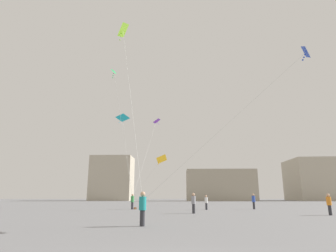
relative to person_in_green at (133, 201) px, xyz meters
The scene contains 16 objects.
person_in_green is the anchor object (origin of this frame).
person_in_teal 19.59m from the person_in_green, 81.39° to the right, with size 0.40×0.40×1.81m.
person_in_white 8.87m from the person_in_green, ahead, with size 0.36×0.36×1.66m.
person_in_orange 20.85m from the person_in_green, 30.82° to the right, with size 0.39×0.39×1.77m.
person_in_grey 10.53m from the person_in_green, 50.50° to the right, with size 0.40×0.40×1.84m.
person_in_blue 14.82m from the person_in_green, ahead, with size 0.40×0.40×1.85m.
kite_violet_delta 14.40m from the person_in_green, 72.72° to the left, with size 3.14×8.69×12.23m.
kite_lime_delta 20.55m from the person_in_green, 86.92° to the right, with size 2.53×4.08×13.04m.
kite_amber_delta 6.15m from the person_in_green, 22.81° to the right, with size 4.30×2.39×5.00m.
kite_cobalt_delta 24.88m from the person_in_green, 57.54° to the right, with size 10.32×1.14×9.19m.
kite_emerald_diamond 15.07m from the person_in_green, 105.27° to the right, with size 2.15×6.79×14.11m.
kite_cyan_delta 10.13m from the person_in_green, 144.06° to the right, with size 2.16×1.53×10.20m.
building_left_hall 64.36m from the person_in_green, 103.30° to the left, with size 13.85×10.70×14.69m.
building_centre_hall 61.96m from the person_in_green, 69.88° to the left, with size 22.03×11.40×9.74m.
building_right_hall 85.67m from the person_in_green, 47.92° to the left, with size 21.76×18.60×13.88m.
handbag_beside_flyer 0.95m from the person_in_green, 15.95° to the left, with size 0.32×0.14×0.24m, color brown.
Camera 1 is at (0.05, -5.84, 1.59)m, focal length 30.15 mm.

